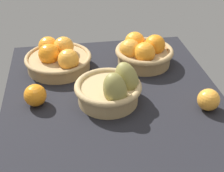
# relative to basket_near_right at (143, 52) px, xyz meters

# --- Properties ---
(market_tray) EXTENTS (0.84, 0.72, 0.03)m
(market_tray) POSITION_rel_basket_near_right_xyz_m (-0.20, 0.14, -0.06)
(market_tray) COLOR black
(market_tray) RESTS_ON ground
(basket_near_right) EXTENTS (0.22, 0.22, 0.11)m
(basket_near_right) POSITION_rel_basket_near_right_xyz_m (0.00, 0.00, 0.00)
(basket_near_right) COLOR tan
(basket_near_right) RESTS_ON market_tray
(basket_center_pears) EXTENTS (0.22, 0.23, 0.14)m
(basket_center_pears) POSITION_rel_basket_near_right_xyz_m (-0.23, 0.16, -0.00)
(basket_center_pears) COLOR tan
(basket_center_pears) RESTS_ON market_tray
(basket_far_right) EXTENTS (0.25, 0.25, 0.11)m
(basket_far_right) POSITION_rel_basket_near_right_xyz_m (0.02, 0.32, -0.01)
(basket_far_right) COLOR tan
(basket_far_right) RESTS_ON market_tray
(loose_orange_front_gap) EXTENTS (0.07, 0.07, 0.07)m
(loose_orange_front_gap) POSITION_rel_basket_near_right_xyz_m (-0.31, -0.13, -0.01)
(loose_orange_front_gap) COLOR #F49E33
(loose_orange_front_gap) RESTS_ON market_tray
(loose_orange_back_gap) EXTENTS (0.07, 0.07, 0.07)m
(loose_orange_back_gap) POSITION_rel_basket_near_right_xyz_m (-0.20, 0.39, -0.01)
(loose_orange_back_gap) COLOR orange
(loose_orange_back_gap) RESTS_ON market_tray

